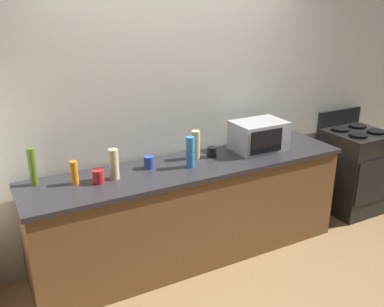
{
  "coord_description": "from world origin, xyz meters",
  "views": [
    {
      "loc": [
        -1.59,
        -2.57,
        2.24
      ],
      "look_at": [
        0.0,
        0.4,
        1.0
      ],
      "focal_mm": 39.8,
      "sensor_mm": 36.0,
      "label": 1
    }
  ],
  "objects_px": {
    "stove_range": "(353,170)",
    "bottle_dish_soap": "(74,173)",
    "microwave": "(259,136)",
    "bottle_hand_soap": "(114,164)",
    "bottle_vinegar": "(196,145)",
    "mug_red": "(98,177)",
    "mug_black": "(212,152)",
    "mug_blue": "(149,162)",
    "bottle_olive_oil": "(32,167)",
    "bottle_spray_cleaner": "(190,152)"
  },
  "relations": [
    {
      "from": "bottle_vinegar",
      "to": "mug_blue",
      "type": "bearing_deg",
      "value": -177.74
    },
    {
      "from": "mug_red",
      "to": "mug_black",
      "type": "height_order",
      "value": "mug_red"
    },
    {
      "from": "stove_range",
      "to": "bottle_dish_soap",
      "type": "xyz_separation_m",
      "value": [
        -2.97,
        0.07,
        0.53
      ]
    },
    {
      "from": "bottle_olive_oil",
      "to": "bottle_vinegar",
      "type": "distance_m",
      "value": 1.35
    },
    {
      "from": "stove_range",
      "to": "bottle_dish_soap",
      "type": "height_order",
      "value": "bottle_dish_soap"
    },
    {
      "from": "bottle_vinegar",
      "to": "mug_blue",
      "type": "xyz_separation_m",
      "value": [
        -0.45,
        -0.02,
        -0.07
      ]
    },
    {
      "from": "bottle_vinegar",
      "to": "bottle_spray_cleaner",
      "type": "relative_size",
      "value": 0.96
    },
    {
      "from": "microwave",
      "to": "mug_black",
      "type": "distance_m",
      "value": 0.49
    },
    {
      "from": "microwave",
      "to": "bottle_vinegar",
      "type": "relative_size",
      "value": 1.91
    },
    {
      "from": "bottle_olive_oil",
      "to": "mug_blue",
      "type": "relative_size",
      "value": 2.87
    },
    {
      "from": "mug_red",
      "to": "bottle_hand_soap",
      "type": "bearing_deg",
      "value": 8.13
    },
    {
      "from": "stove_range",
      "to": "mug_red",
      "type": "bearing_deg",
      "value": 179.96
    },
    {
      "from": "bottle_vinegar",
      "to": "bottle_spray_cleaner",
      "type": "bearing_deg",
      "value": -131.07
    },
    {
      "from": "stove_range",
      "to": "bottle_hand_soap",
      "type": "distance_m",
      "value": 2.73
    },
    {
      "from": "bottle_hand_soap",
      "to": "stove_range",
      "type": "bearing_deg",
      "value": -0.45
    },
    {
      "from": "bottle_hand_soap",
      "to": "mug_black",
      "type": "bearing_deg",
      "value": 3.84
    },
    {
      "from": "mug_black",
      "to": "mug_blue",
      "type": "distance_m",
      "value": 0.6
    },
    {
      "from": "stove_range",
      "to": "mug_black",
      "type": "bearing_deg",
      "value": 177.3
    },
    {
      "from": "mug_black",
      "to": "mug_blue",
      "type": "xyz_separation_m",
      "value": [
        -0.6,
        0.02,
        0.01
      ]
    },
    {
      "from": "bottle_dish_soap",
      "to": "bottle_vinegar",
      "type": "bearing_deg",
      "value": 2.6
    },
    {
      "from": "bottle_hand_soap",
      "to": "microwave",
      "type": "bearing_deg",
      "value": 1.1
    },
    {
      "from": "bottle_dish_soap",
      "to": "bottle_hand_soap",
      "type": "distance_m",
      "value": 0.3
    },
    {
      "from": "bottle_dish_soap",
      "to": "mug_red",
      "type": "xyz_separation_m",
      "value": [
        0.16,
        -0.07,
        -0.04
      ]
    },
    {
      "from": "mug_black",
      "to": "bottle_vinegar",
      "type": "bearing_deg",
      "value": 165.81
    },
    {
      "from": "stove_range",
      "to": "bottle_spray_cleaner",
      "type": "distance_m",
      "value": 2.12
    },
    {
      "from": "stove_range",
      "to": "mug_blue",
      "type": "xyz_separation_m",
      "value": [
        -2.35,
        0.1,
        0.49
      ]
    },
    {
      "from": "microwave",
      "to": "bottle_dish_soap",
      "type": "height_order",
      "value": "microwave"
    },
    {
      "from": "microwave",
      "to": "bottle_vinegar",
      "type": "xyz_separation_m",
      "value": [
        -0.63,
        0.07,
        -0.01
      ]
    },
    {
      "from": "bottle_spray_cleaner",
      "to": "bottle_hand_soap",
      "type": "height_order",
      "value": "bottle_spray_cleaner"
    },
    {
      "from": "bottle_olive_oil",
      "to": "bottle_vinegar",
      "type": "xyz_separation_m",
      "value": [
        1.35,
        -0.08,
        -0.02
      ]
    },
    {
      "from": "mug_red",
      "to": "bottle_vinegar",
      "type": "bearing_deg",
      "value": 7.35
    },
    {
      "from": "mug_red",
      "to": "mug_black",
      "type": "xyz_separation_m",
      "value": [
        1.06,
        0.08,
        -0.01
      ]
    },
    {
      "from": "stove_range",
      "to": "bottle_olive_oil",
      "type": "xyz_separation_m",
      "value": [
        -3.25,
        0.2,
        0.59
      ]
    },
    {
      "from": "bottle_vinegar",
      "to": "mug_black",
      "type": "relative_size",
      "value": 2.77
    },
    {
      "from": "bottle_spray_cleaner",
      "to": "bottle_dish_soap",
      "type": "relative_size",
      "value": 1.43
    },
    {
      "from": "stove_range",
      "to": "microwave",
      "type": "xyz_separation_m",
      "value": [
        -1.27,
        0.05,
        0.57
      ]
    },
    {
      "from": "bottle_dish_soap",
      "to": "mug_blue",
      "type": "distance_m",
      "value": 0.62
    },
    {
      "from": "microwave",
      "to": "mug_blue",
      "type": "distance_m",
      "value": 1.08
    },
    {
      "from": "bottle_vinegar",
      "to": "mug_black",
      "type": "distance_m",
      "value": 0.17
    },
    {
      "from": "stove_range",
      "to": "bottle_olive_oil",
      "type": "distance_m",
      "value": 3.31
    },
    {
      "from": "mug_black",
      "to": "bottle_hand_soap",
      "type": "bearing_deg",
      "value": -176.16
    },
    {
      "from": "bottle_spray_cleaner",
      "to": "mug_black",
      "type": "relative_size",
      "value": 2.88
    },
    {
      "from": "bottle_vinegar",
      "to": "bottle_spray_cleaner",
      "type": "height_order",
      "value": "bottle_spray_cleaner"
    },
    {
      "from": "bottle_olive_oil",
      "to": "bottle_dish_soap",
      "type": "distance_m",
      "value": 0.31
    },
    {
      "from": "bottle_vinegar",
      "to": "mug_red",
      "type": "distance_m",
      "value": 0.92
    },
    {
      "from": "microwave",
      "to": "bottle_hand_soap",
      "type": "distance_m",
      "value": 1.4
    },
    {
      "from": "bottle_spray_cleaner",
      "to": "mug_black",
      "type": "xyz_separation_m",
      "value": [
        0.28,
        0.12,
        -0.09
      ]
    },
    {
      "from": "stove_range",
      "to": "bottle_olive_oil",
      "type": "relative_size",
      "value": 3.69
    },
    {
      "from": "stove_range",
      "to": "microwave",
      "type": "height_order",
      "value": "microwave"
    },
    {
      "from": "microwave",
      "to": "bottle_dish_soap",
      "type": "distance_m",
      "value": 1.7
    }
  ]
}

